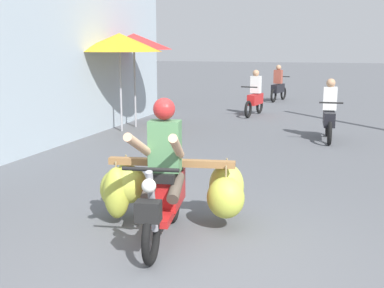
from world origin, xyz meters
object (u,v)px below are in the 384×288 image
at_px(market_umbrella_further_along, 119,42).
at_px(motorbike_main_loaded, 164,186).
at_px(market_umbrella_near_shop, 134,42).
at_px(motorbike_distant_far_ahead, 329,115).
at_px(motorbike_distant_ahead_left, 278,87).
at_px(motorbike_distant_ahead_right, 255,97).

bearing_deg(market_umbrella_further_along, motorbike_main_loaded, -59.61).
relative_size(motorbike_main_loaded, market_umbrella_near_shop, 0.78).
distance_m(motorbike_distant_far_ahead, market_umbrella_further_along, 5.29).
bearing_deg(motorbike_distant_ahead_left, motorbike_main_loaded, -87.17).
relative_size(motorbike_distant_ahead_right, market_umbrella_near_shop, 0.67).
xyz_separation_m(motorbike_distant_ahead_right, market_umbrella_further_along, (-2.66, -3.83, 1.63)).
height_order(motorbike_distant_far_ahead, market_umbrella_further_along, market_umbrella_further_along).
height_order(motorbike_distant_ahead_left, market_umbrella_further_along, market_umbrella_further_along).
distance_m(motorbike_main_loaded, market_umbrella_further_along, 7.02).
bearing_deg(market_umbrella_further_along, motorbike_distant_ahead_left, 70.96).
bearing_deg(market_umbrella_near_shop, market_umbrella_further_along, -95.60).
distance_m(motorbike_main_loaded, motorbike_distant_ahead_left, 13.91).
height_order(motorbike_main_loaded, motorbike_distant_far_ahead, motorbike_main_loaded).
relative_size(motorbike_distant_ahead_left, motorbike_distant_ahead_right, 0.99).
xyz_separation_m(market_umbrella_near_shop, market_umbrella_further_along, (-0.07, -0.70, -0.03)).
bearing_deg(motorbike_distant_ahead_right, motorbike_distant_far_ahead, -55.48).
bearing_deg(motorbike_distant_far_ahead, market_umbrella_near_shop, 176.59).
height_order(motorbike_distant_ahead_left, motorbike_distant_far_ahead, same).
xyz_separation_m(motorbike_distant_ahead_left, motorbike_distant_far_ahead, (2.26, -7.61, 0.00)).
bearing_deg(market_umbrella_further_along, market_umbrella_near_shop, 84.40).
bearing_deg(market_umbrella_near_shop, motorbike_distant_ahead_left, 69.77).
distance_m(market_umbrella_near_shop, market_umbrella_further_along, 0.70).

